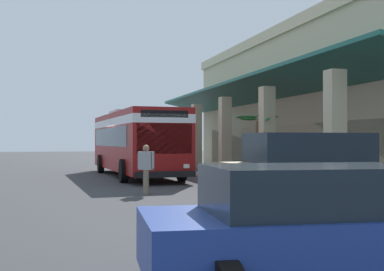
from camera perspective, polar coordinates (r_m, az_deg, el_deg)
The scene contains 8 objects.
ground at distance 27.16m, azimuth 9.74°, elevation -4.31°, with size 120.00×120.00×0.00m, color #38383A.
curb_strip at distance 25.94m, azimuth 0.32°, elevation -4.36°, with size 31.55×0.50×0.12m, color #9E998E.
plaza_building at distance 30.14m, azimuth 18.21°, elevation 3.68°, with size 26.59×13.58×7.99m.
transit_bus at distance 25.08m, azimuth -6.47°, elevation -0.39°, with size 11.31×3.13×3.34m.
parked_sedan_blue at distance 6.15m, azimuth 15.05°, elevation -10.02°, with size 2.71×4.55×1.47m.
parked_suv_tan at distance 14.20m, azimuth 13.36°, elevation -3.59°, with size 2.71×4.80×1.97m.
pedestrian at distance 16.59m, azimuth -5.26°, elevation -3.55°, with size 0.53×0.50×1.63m.
potted_palm at distance 21.91m, azimuth 7.48°, elevation -3.08°, with size 1.85×1.74×2.92m.
Camera 1 is at (24.41, -3.78, 1.76)m, focal length 46.89 mm.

